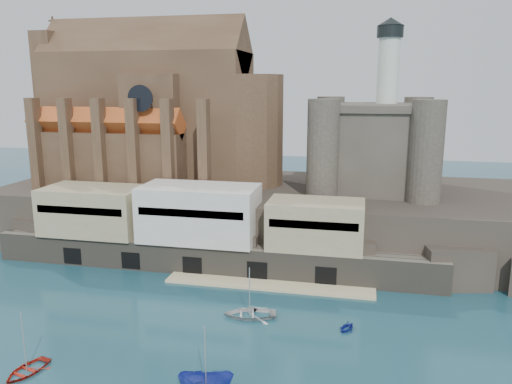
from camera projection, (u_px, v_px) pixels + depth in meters
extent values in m
plane|color=#173F4C|center=(220.00, 348.00, 54.64)|extent=(300.00, 300.00, 0.00)
cube|color=black|center=(280.00, 213.00, 91.80)|extent=(100.00, 34.00, 10.00)
cube|color=black|center=(43.00, 237.00, 84.28)|extent=(9.00, 5.00, 6.00)
cube|color=black|center=(130.00, 243.00, 80.99)|extent=(9.00, 5.00, 6.00)
cube|color=black|center=(231.00, 250.00, 77.49)|extent=(9.00, 5.00, 6.00)
cube|color=black|center=(342.00, 258.00, 73.99)|extent=(9.00, 5.00, 6.00)
cube|color=black|center=(456.00, 266.00, 70.69)|extent=(9.00, 5.00, 6.00)
cube|color=#5E584B|center=(211.00, 256.00, 77.31)|extent=(70.00, 6.00, 4.50)
cube|color=#D1BF8B|center=(269.00, 285.00, 71.39)|extent=(30.00, 4.00, 0.40)
cube|color=black|center=(73.00, 256.00, 79.20)|extent=(3.00, 0.40, 2.60)
cube|color=black|center=(131.00, 260.00, 77.14)|extent=(3.00, 0.40, 2.60)
cube|color=black|center=(192.00, 265.00, 75.08)|extent=(3.00, 0.40, 2.60)
cube|color=black|center=(257.00, 270.00, 73.03)|extent=(3.00, 0.40, 2.60)
cube|color=black|center=(326.00, 276.00, 70.97)|extent=(3.00, 0.40, 2.60)
cube|color=tan|center=(94.00, 210.00, 81.11)|extent=(16.00, 9.00, 7.50)
cube|color=silver|center=(200.00, 213.00, 77.30)|extent=(18.00, 9.00, 8.50)
cube|color=tan|center=(316.00, 224.00, 73.75)|extent=(14.00, 8.00, 7.00)
cube|color=#463121|center=(149.00, 118.00, 95.48)|extent=(38.00, 14.00, 24.00)
cube|color=#463121|center=(146.00, 53.00, 92.94)|extent=(38.00, 13.01, 13.01)
cylinder|color=#463121|center=(246.00, 130.00, 91.99)|extent=(14.00, 14.00, 20.00)
cube|color=#463121|center=(169.00, 129.00, 95.07)|extent=(10.00, 20.00, 20.00)
cube|color=#463121|center=(108.00, 160.00, 88.70)|extent=(28.00, 5.00, 10.00)
cube|color=#463121|center=(152.00, 148.00, 106.85)|extent=(28.00, 5.00, 10.00)
cube|color=#B34B1E|center=(105.00, 123.00, 87.31)|extent=(28.00, 5.66, 5.66)
cube|color=#B34B1E|center=(150.00, 117.00, 105.46)|extent=(28.00, 5.66, 5.66)
cube|color=#463121|center=(59.00, 106.00, 98.97)|extent=(4.00, 10.00, 28.00)
cylinder|color=black|center=(140.00, 98.00, 82.29)|extent=(4.40, 0.30, 4.40)
cube|color=#463121|center=(36.00, 144.00, 87.67)|extent=(1.60, 2.20, 16.00)
cube|color=#463121|center=(67.00, 145.00, 86.39)|extent=(1.60, 2.20, 16.00)
cube|color=#463121|center=(100.00, 146.00, 85.12)|extent=(1.60, 2.20, 16.00)
cube|color=#463121|center=(134.00, 147.00, 83.84)|extent=(1.60, 2.20, 16.00)
cube|color=#463121|center=(168.00, 148.00, 82.56)|extent=(1.60, 2.20, 16.00)
cube|color=#463121|center=(204.00, 149.00, 81.29)|extent=(1.60, 2.20, 16.00)
cube|color=#413C33|center=(372.00, 150.00, 86.93)|extent=(16.00, 16.00, 14.00)
cube|color=#413C33|center=(375.00, 107.00, 85.37)|extent=(17.00, 17.00, 1.20)
cylinder|color=#413C33|center=(323.00, 149.00, 80.72)|extent=(5.20, 5.20, 16.00)
cylinder|color=#413C33|center=(426.00, 152.00, 77.43)|extent=(5.20, 5.20, 16.00)
cylinder|color=#413C33|center=(330.00, 139.00, 96.01)|extent=(5.20, 5.20, 16.00)
cylinder|color=#413C33|center=(416.00, 141.00, 92.72)|extent=(5.20, 5.20, 16.00)
cylinder|color=silver|center=(388.00, 74.00, 85.68)|extent=(3.60, 3.60, 12.00)
cylinder|color=black|center=(390.00, 31.00, 84.21)|extent=(4.40, 4.40, 2.00)
cone|color=black|center=(391.00, 22.00, 83.87)|extent=(4.60, 4.60, 1.40)
imported|color=#B52012|center=(27.00, 372.00, 50.00)|extent=(3.72, 1.80, 5.02)
imported|color=silver|center=(250.00, 316.00, 62.04)|extent=(2.34, 4.86, 6.55)
imported|color=navy|center=(347.00, 330.00, 58.61)|extent=(2.70, 2.36, 2.67)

